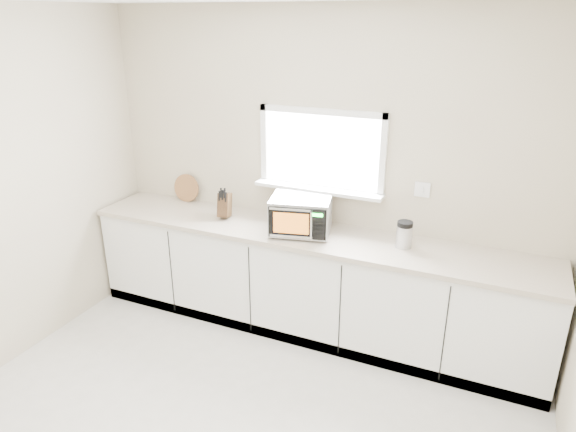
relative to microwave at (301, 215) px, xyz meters
The scene contains 7 objects.
back_wall 0.44m from the microwave, 81.74° to the left, with size 4.00×0.17×2.70m.
cabinets 0.64m from the microwave, 39.32° to the left, with size 3.92×0.60×0.88m, color white.
countertop 0.19m from the microwave, 31.45° to the left, with size 3.92×0.64×0.04m, color #B4A594.
microwave is the anchor object (origin of this frame).
knife_block 0.75m from the microwave, behind, with size 0.14×0.22×0.29m.
cutting_board 1.34m from the microwave, 167.94° to the left, with size 0.27×0.27×0.02m, color #965C3A.
coffee_grinder 0.84m from the microwave, ahead, with size 0.14×0.14×0.22m.
Camera 1 is at (1.44, -1.94, 2.60)m, focal length 32.00 mm.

